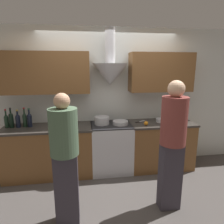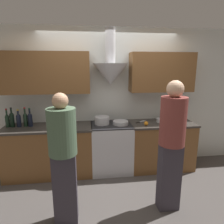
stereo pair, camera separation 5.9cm
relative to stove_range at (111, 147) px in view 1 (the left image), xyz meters
The scene contains 17 objects.
ground_plane 0.56m from the stove_range, 90.00° to the right, with size 12.00×12.00×0.00m, color #4C4744.
wall_back 1.07m from the stove_range, 102.99° to the left, with size 8.40×0.62×2.60m.
counter_left 1.11m from the stove_range, behind, with size 1.52×0.62×0.89m.
counter_right 0.95m from the stove_range, ahead, with size 1.19×0.62×0.89m.
stove_range is the anchor object (origin of this frame).
wine_bottle_0 1.87m from the stove_range, behind, with size 0.07×0.07×0.32m.
wine_bottle_1 1.80m from the stove_range, behind, with size 0.07×0.07×0.34m.
wine_bottle_2 1.69m from the stove_range, behind, with size 0.08×0.08×0.31m.
wine_bottle_3 1.59m from the stove_range, behind, with size 0.07×0.07×0.34m.
wine_bottle_4 1.52m from the stove_range, behind, with size 0.08×0.08×0.32m.
stock_pot 0.54m from the stove_range, 165.90° to the left, with size 0.27×0.27×0.14m.
mixing_bowl 0.50m from the stove_range, 10.76° to the right, with size 0.28×0.28×0.06m.
orange_fruit 0.78m from the stove_range, 14.28° to the right, with size 0.07×0.07×0.07m.
saucepan 1.06m from the stove_range, ahead, with size 0.19×0.19×0.07m.
chefs_knife 0.73m from the stove_range, ahead, with size 0.23×0.17×0.01m.
person_foreground_left 1.47m from the stove_range, 120.93° to the right, with size 0.33×0.33×1.63m.
person_foreground_right 1.40m from the stove_range, 60.56° to the right, with size 0.33×0.33×1.75m.
Camera 1 is at (-0.49, -3.08, 1.91)m, focal length 32.00 mm.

